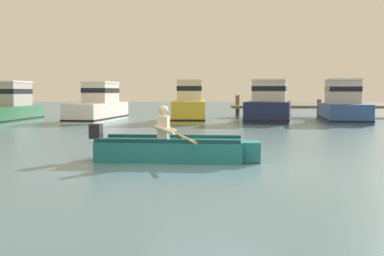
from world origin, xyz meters
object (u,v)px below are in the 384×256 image
moored_boat_yellow (190,105)px  mooring_buoy (168,137)px  moored_boat_green (9,107)px  rowboat_with_person (174,149)px  moored_boat_navy (269,106)px  moored_boat_blue (343,106)px  moored_boat_white (99,106)px

moored_boat_yellow → mooring_buoy: (-0.31, -10.75, -0.58)m
mooring_buoy → moored_boat_yellow: bearing=88.3°
moored_boat_yellow → moored_boat_green: bearing=-174.6°
moored_boat_yellow → rowboat_with_person: bearing=-89.8°
moored_boat_green → moored_boat_yellow: (8.94, 0.84, 0.05)m
rowboat_with_person → moored_boat_navy: (3.93, 13.47, 0.54)m
moored_boat_blue → moored_boat_white: bearing=177.3°
rowboat_with_person → moored_boat_white: bearing=108.6°
moored_boat_white → moored_boat_yellow: size_ratio=1.13×
rowboat_with_person → moored_boat_yellow: size_ratio=0.73×
moored_boat_white → moored_boat_blue: moored_boat_blue is taller
rowboat_with_person → moored_boat_green: size_ratio=0.73×
moored_boat_green → moored_boat_yellow: size_ratio=1.01×
moored_boat_yellow → moored_boat_blue: (7.65, -0.44, -0.01)m
moored_boat_white → moored_boat_yellow: bearing=-1.8°
moored_boat_white → moored_boat_blue: bearing=-2.7°
rowboat_with_person → moored_boat_blue: 15.48m
moored_boat_green → moored_boat_blue: 16.59m
moored_boat_white → mooring_buoy: size_ratio=13.71×
moored_boat_white → mooring_buoy: 11.76m
moored_boat_green → moored_boat_yellow: 8.98m
rowboat_with_person → moored_boat_navy: bearing=73.7°
moored_boat_green → mooring_buoy: moored_boat_green is taller
moored_boat_white → moored_boat_navy: bearing=-3.9°
moored_boat_navy → moored_boat_green: bearing=-178.2°
moored_boat_green → moored_boat_navy: bearing=1.8°
moored_boat_green → mooring_buoy: bearing=-48.9°
moored_boat_yellow → mooring_buoy: size_ratio=12.17×
rowboat_with_person → moored_boat_green: (-8.98, 13.07, 0.49)m
mooring_buoy → moored_boat_white: bearing=111.9°
moored_boat_navy → mooring_buoy: 11.18m
moored_boat_white → moored_boat_navy: size_ratio=1.19×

